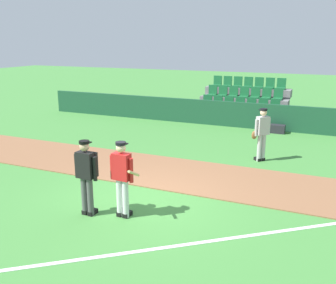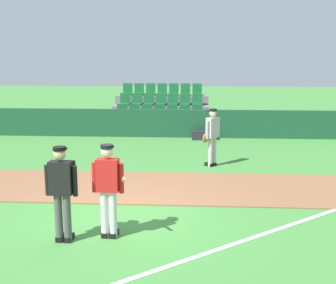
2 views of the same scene
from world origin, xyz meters
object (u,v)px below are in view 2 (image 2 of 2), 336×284
at_px(umpire_home_plate, 62,188).
at_px(equipment_bag, 203,135).
at_px(batter_red_jersey, 108,187).
at_px(runner_grey_jersey, 212,135).

distance_m(umpire_home_plate, equipment_bag, 10.25).
bearing_deg(batter_red_jersey, runner_grey_jersey, 68.94).
bearing_deg(equipment_bag, batter_red_jersey, -101.18).
distance_m(umpire_home_plate, runner_grey_jersey, 6.31).
xyz_separation_m(batter_red_jersey, umpire_home_plate, (-0.79, -0.21, 0.03)).
relative_size(umpire_home_plate, runner_grey_jersey, 1.00).
xyz_separation_m(runner_grey_jersey, equipment_bag, (-0.18, 4.24, -0.78)).
height_order(umpire_home_plate, equipment_bag, umpire_home_plate).
xyz_separation_m(batter_red_jersey, runner_grey_jersey, (2.08, 5.40, -0.01)).
xyz_separation_m(umpire_home_plate, runner_grey_jersey, (2.87, 5.62, -0.04)).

